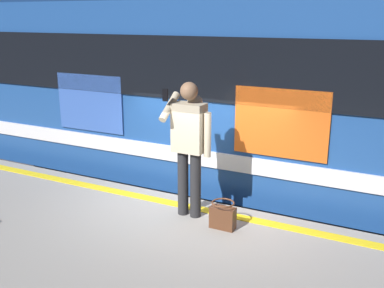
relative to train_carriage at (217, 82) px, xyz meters
The scene contains 7 objects.
ground_plane 3.18m from the train_carriage, 106.02° to the left, with size 26.35×26.35×0.00m, color #3D3D3F.
safety_line 2.65m from the train_carriage, 103.93° to the left, with size 17.21×0.16×0.01m, color yellow.
track_rail_near 2.58m from the train_carriage, 127.41° to the left, with size 22.84×0.08×0.16m, color slate.
track_rail_far 2.58m from the train_carriage, 126.94° to the right, with size 22.84×0.08×0.16m, color slate.
train_carriage is the anchor object (origin of this frame).
passenger 2.52m from the train_carriage, 105.93° to the left, with size 0.57×0.55×1.74m.
handbag 3.09m from the train_carriage, 115.46° to the left, with size 0.31×0.28×0.34m.
Camera 1 is at (-2.58, 5.27, 3.62)m, focal length 41.60 mm.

